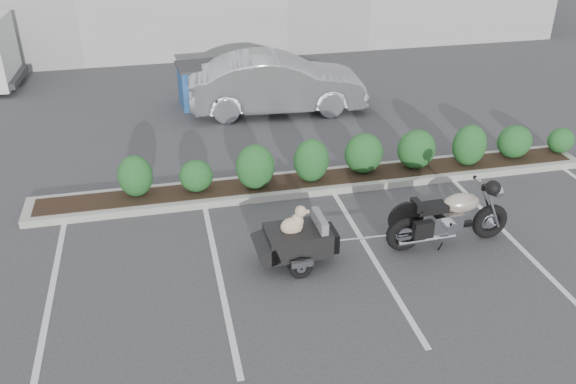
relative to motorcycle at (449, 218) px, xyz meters
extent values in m
plane|color=#38383A|center=(-2.64, 0.52, -0.54)|extent=(90.00, 90.00, 0.00)
cube|color=#9E9E93|center=(-1.64, 2.72, -0.47)|extent=(12.00, 1.00, 0.15)
torus|color=black|center=(-0.84, 0.00, -0.21)|extent=(0.69, 0.19, 0.68)
torus|color=black|center=(0.85, 0.05, -0.21)|extent=(0.69, 0.19, 0.68)
cylinder|color=silver|center=(-0.84, 0.00, -0.21)|extent=(0.29, 0.13, 0.29)
cylinder|color=silver|center=(0.85, 0.05, -0.21)|extent=(0.25, 0.11, 0.24)
cylinder|color=silver|center=(0.78, -0.06, 0.17)|extent=(0.44, 0.06, 0.91)
cylinder|color=silver|center=(0.77, 0.15, 0.17)|extent=(0.44, 0.06, 0.91)
cylinder|color=silver|center=(0.61, 0.04, 0.56)|extent=(0.05, 0.72, 0.03)
cylinder|color=silver|center=(0.90, 0.05, 0.40)|extent=(0.13, 0.19, 0.18)
sphere|color=black|center=(0.58, -0.27, 0.68)|extent=(0.27, 0.27, 0.27)
cube|color=silver|center=(-0.07, 0.02, -0.05)|extent=(0.57, 0.36, 0.35)
cube|color=black|center=(0.03, 0.02, -0.19)|extent=(0.92, 0.13, 0.08)
ellipsoid|color=#B5A692|center=(0.20, 0.03, 0.27)|extent=(0.68, 0.40, 0.34)
cube|color=black|center=(-0.38, 0.01, 0.25)|extent=(0.57, 0.32, 0.12)
cube|color=black|center=(-0.65, 0.01, 0.34)|extent=(0.13, 0.31, 0.16)
cylinder|color=silver|center=(-0.47, -0.17, -0.28)|extent=(1.07, 0.12, 0.09)
cylinder|color=silver|center=(-0.48, 0.19, -0.28)|extent=(1.07, 0.12, 0.09)
cube|color=black|center=(-0.62, -0.28, 0.02)|extent=(0.35, 0.15, 0.31)
cube|color=black|center=(-2.77, 0.02, -0.08)|extent=(1.09, 0.76, 0.43)
cube|color=slate|center=(-2.38, 0.03, 0.19)|extent=(0.14, 0.64, 0.31)
cube|color=slate|center=(-2.72, 0.02, 0.02)|extent=(0.73, 0.65, 0.04)
cube|color=black|center=(-3.33, 0.01, -0.16)|extent=(0.41, 0.75, 0.37)
cube|color=black|center=(-2.20, 0.04, -0.14)|extent=(0.22, 0.52, 0.35)
torus|color=black|center=(-2.81, -0.41, -0.36)|extent=(0.40, 0.12, 0.40)
torus|color=black|center=(-2.83, 0.45, -0.36)|extent=(0.40, 0.12, 0.40)
cube|color=silver|center=(-2.81, -0.46, -0.24)|extent=(0.37, 0.09, 0.10)
cube|color=silver|center=(-2.83, 0.50, -0.24)|extent=(0.37, 0.09, 0.10)
cylinder|color=black|center=(-2.82, 0.02, -0.36)|extent=(0.07, 0.92, 0.04)
cylinder|color=silver|center=(-1.95, 0.05, -0.21)|extent=(0.61, 0.05, 0.04)
ellipsoid|color=#CBAB89|center=(-2.87, 0.02, 0.21)|extent=(0.39, 0.27, 0.31)
ellipsoid|color=#CBAB89|center=(-2.78, 0.03, 0.29)|extent=(0.23, 0.21, 0.28)
sphere|color=#CBAB89|center=(-2.72, 0.03, 0.47)|extent=(0.20, 0.20, 0.19)
ellipsoid|color=#CBAB89|center=(-2.63, 0.03, 0.45)|extent=(0.15, 0.09, 0.07)
sphere|color=black|center=(-2.57, 0.03, 0.45)|extent=(0.04, 0.04, 0.04)
ellipsoid|color=#CBAB89|center=(-2.76, -0.03, 0.49)|extent=(0.05, 0.04, 0.11)
ellipsoid|color=#CBAB89|center=(-2.76, 0.08, 0.49)|extent=(0.05, 0.04, 0.11)
cylinder|color=#CBAB89|center=(-2.75, -0.03, 0.09)|extent=(0.05, 0.05, 0.12)
cylinder|color=#CBAB89|center=(-2.75, 0.09, 0.09)|extent=(0.05, 0.05, 0.12)
imported|color=#B7B7BF|center=(-1.63, 7.26, 0.25)|extent=(4.89, 1.99, 1.58)
cube|color=navy|center=(-3.37, 8.22, 0.01)|extent=(1.75, 1.24, 1.11)
cube|color=#2D2D30|center=(-3.37, 8.22, 0.59)|extent=(1.85, 1.34, 0.06)
camera|label=1|loc=(-4.82, -8.42, 5.58)|focal=38.00mm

